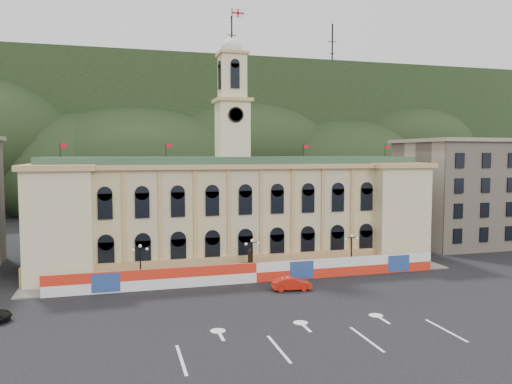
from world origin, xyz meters
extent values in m
plane|color=black|center=(0.00, 0.00, 0.00)|extent=(260.00, 260.00, 0.00)
cube|color=black|center=(0.00, 130.00, 22.00)|extent=(230.00, 70.00, 44.00)
cube|color=#595651|center=(35.00, 110.00, 30.00)|extent=(22.00, 8.00, 14.00)
cylinder|color=black|center=(20.00, 115.00, 50.00)|extent=(0.50, 0.50, 20.00)
cylinder|color=black|center=(55.00, 115.00, 50.00)|extent=(0.50, 0.50, 20.00)
cube|color=#C8B990|center=(0.00, 28.00, 7.00)|extent=(55.00, 15.00, 14.00)
cube|color=tan|center=(0.00, 20.20, 1.20)|extent=(56.00, 0.80, 2.40)
cube|color=tan|center=(0.00, 28.00, 14.30)|extent=(56.20, 16.20, 0.60)
cube|color=#305038|center=(0.00, 28.00, 15.00)|extent=(53.00, 13.00, 1.20)
cube|color=beige|center=(-23.50, 27.00, 7.00)|extent=(8.00, 17.00, 14.00)
cube|color=beige|center=(23.50, 27.00, 7.00)|extent=(8.00, 17.00, 14.00)
cube|color=beige|center=(0.00, 28.00, 19.60)|extent=(4.40, 4.40, 8.00)
cube|color=tan|center=(0.00, 28.00, 23.80)|extent=(5.20, 5.20, 0.50)
cube|color=beige|center=(0.00, 28.00, 27.10)|extent=(3.60, 3.60, 6.50)
cube|color=tan|center=(0.00, 28.00, 30.50)|extent=(4.20, 4.20, 0.40)
cylinder|color=black|center=(0.00, 25.70, 21.60)|extent=(2.20, 0.20, 2.20)
ellipsoid|color=silver|center=(0.00, 28.00, 31.40)|extent=(3.20, 3.20, 2.72)
cylinder|color=black|center=(0.00, 28.00, 34.60)|extent=(0.12, 0.12, 5.00)
cube|color=white|center=(0.90, 28.00, 36.40)|extent=(1.80, 0.04, 1.20)
cube|color=red|center=(0.90, 27.97, 36.40)|extent=(1.80, 0.02, 0.22)
cube|color=red|center=(0.90, 27.97, 36.40)|extent=(0.22, 0.02, 1.20)
cube|color=#B9A68F|center=(43.00, 31.00, 9.00)|extent=(20.00, 16.00, 18.00)
cube|color=gray|center=(43.00, 31.00, 18.30)|extent=(21.00, 17.00, 0.60)
cube|color=red|center=(0.00, 15.00, 1.25)|extent=(50.00, 0.25, 2.50)
cube|color=#29458A|center=(-18.00, 14.86, 1.25)|extent=(3.20, 0.05, 2.20)
cube|color=#29458A|center=(6.00, 14.86, 1.25)|extent=(3.20, 0.05, 2.20)
cube|color=#29458A|center=(20.00, 14.86, 1.25)|extent=(3.20, 0.05, 2.20)
cube|color=slate|center=(0.00, 17.75, 0.08)|extent=(56.00, 5.50, 0.16)
cube|color=#595651|center=(0.00, 18.00, 0.90)|extent=(1.40, 1.40, 1.80)
cylinder|color=black|center=(0.00, 18.00, 2.60)|extent=(0.60, 0.60, 1.60)
sphere|color=black|center=(0.00, 18.00, 3.50)|extent=(0.44, 0.44, 0.44)
cylinder|color=black|center=(-14.00, 17.00, 0.15)|extent=(0.44, 0.44, 0.30)
cylinder|color=black|center=(-14.00, 17.00, 2.40)|extent=(0.18, 0.18, 4.80)
cube|color=black|center=(-14.00, 17.00, 4.70)|extent=(1.60, 0.08, 0.08)
sphere|color=silver|center=(-14.80, 17.00, 4.55)|extent=(0.36, 0.36, 0.36)
sphere|color=silver|center=(-13.20, 17.00, 4.55)|extent=(0.36, 0.36, 0.36)
sphere|color=silver|center=(-14.00, 17.00, 4.95)|extent=(0.40, 0.40, 0.40)
cylinder|color=black|center=(0.00, 17.00, 0.15)|extent=(0.44, 0.44, 0.30)
cylinder|color=black|center=(0.00, 17.00, 2.40)|extent=(0.18, 0.18, 4.80)
cube|color=black|center=(0.00, 17.00, 4.70)|extent=(1.60, 0.08, 0.08)
sphere|color=silver|center=(-0.80, 17.00, 4.55)|extent=(0.36, 0.36, 0.36)
sphere|color=silver|center=(0.80, 17.00, 4.55)|extent=(0.36, 0.36, 0.36)
sphere|color=silver|center=(0.00, 17.00, 4.95)|extent=(0.40, 0.40, 0.40)
cylinder|color=black|center=(14.00, 17.00, 0.15)|extent=(0.44, 0.44, 0.30)
cylinder|color=black|center=(14.00, 17.00, 2.40)|extent=(0.18, 0.18, 4.80)
cube|color=black|center=(14.00, 17.00, 4.70)|extent=(1.60, 0.08, 0.08)
sphere|color=silver|center=(13.20, 17.00, 4.55)|extent=(0.36, 0.36, 0.36)
sphere|color=silver|center=(14.80, 17.00, 4.55)|extent=(0.36, 0.36, 0.36)
sphere|color=silver|center=(14.00, 17.00, 4.95)|extent=(0.40, 0.40, 0.40)
imported|color=red|center=(3.04, 10.49, 0.77)|extent=(2.77, 5.08, 1.54)
camera|label=1|loc=(-16.61, -43.93, 16.01)|focal=35.00mm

